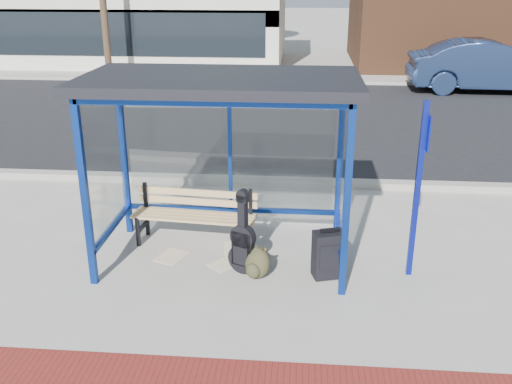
# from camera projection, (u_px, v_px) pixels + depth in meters

# --- Properties ---
(ground) EXTENTS (120.00, 120.00, 0.00)m
(ground) POSITION_uv_depth(u_px,v_px,m) (224.00, 259.00, 7.57)
(ground) COLOR #B2ADA0
(ground) RESTS_ON ground
(curb_near) EXTENTS (60.00, 0.25, 0.12)m
(curb_near) POSITION_uv_depth(u_px,v_px,m) (246.00, 181.00, 10.24)
(curb_near) COLOR gray
(curb_near) RESTS_ON ground
(street_asphalt) EXTENTS (60.00, 10.00, 0.00)m
(street_asphalt) POSITION_uv_depth(u_px,v_px,m) (266.00, 117.00, 15.01)
(street_asphalt) COLOR black
(street_asphalt) RESTS_ON ground
(curb_far) EXTENTS (60.00, 0.25, 0.12)m
(curb_far) POSITION_uv_depth(u_px,v_px,m) (276.00, 81.00, 19.73)
(curb_far) COLOR gray
(curb_far) RESTS_ON ground
(far_sidewalk) EXTENTS (60.00, 4.00, 0.01)m
(far_sidewalk) POSITION_uv_depth(u_px,v_px,m) (278.00, 74.00, 21.52)
(far_sidewalk) COLOR #B2ADA0
(far_sidewalk) RESTS_ON ground
(bus_shelter) EXTENTS (3.30, 1.80, 2.42)m
(bus_shelter) POSITION_uv_depth(u_px,v_px,m) (222.00, 104.00, 6.89)
(bus_shelter) COLOR navy
(bus_shelter) RESTS_ON ground
(storefront_white) EXTENTS (18.00, 6.04, 4.00)m
(storefront_white) POSITION_uv_depth(u_px,v_px,m) (72.00, 12.00, 24.29)
(storefront_white) COLOR silver
(storefront_white) RESTS_ON ground
(bench) EXTENTS (1.73, 0.56, 0.80)m
(bench) POSITION_uv_depth(u_px,v_px,m) (195.00, 213.00, 7.87)
(bench) COLOR black
(bench) RESTS_ON ground
(guitar_bag) EXTENTS (0.40, 0.26, 1.05)m
(guitar_bag) POSITION_uv_depth(u_px,v_px,m) (243.00, 245.00, 7.10)
(guitar_bag) COLOR black
(guitar_bag) RESTS_ON ground
(suitcase) EXTENTS (0.43, 0.34, 0.66)m
(suitcase) POSITION_uv_depth(u_px,v_px,m) (329.00, 255.00, 7.01)
(suitcase) COLOR black
(suitcase) RESTS_ON ground
(backpack) EXTENTS (0.39, 0.38, 0.39)m
(backpack) POSITION_uv_depth(u_px,v_px,m) (257.00, 264.00, 7.04)
(backpack) COLOR #2E2D19
(backpack) RESTS_ON ground
(sign_post) EXTENTS (0.08, 0.28, 2.21)m
(sign_post) POSITION_uv_depth(u_px,v_px,m) (419.00, 181.00, 6.75)
(sign_post) COLOR navy
(sign_post) RESTS_ON ground
(newspaper_a) EXTENTS (0.47, 0.52, 0.01)m
(newspaper_a) POSITION_uv_depth(u_px,v_px,m) (171.00, 256.00, 7.62)
(newspaper_a) COLOR white
(newspaper_a) RESTS_ON ground
(newspaper_b) EXTENTS (0.48, 0.49, 0.01)m
(newspaper_b) POSITION_uv_depth(u_px,v_px,m) (225.00, 264.00, 7.42)
(newspaper_b) COLOR white
(newspaper_b) RESTS_ON ground
(newspaper_c) EXTENTS (0.36, 0.44, 0.01)m
(newspaper_c) POSITION_uv_depth(u_px,v_px,m) (236.00, 248.00, 7.85)
(newspaper_c) COLOR white
(newspaper_c) RESTS_ON ground
(parked_car) EXTENTS (4.97, 1.85, 1.62)m
(parked_car) POSITION_uv_depth(u_px,v_px,m) (489.00, 66.00, 17.97)
(parked_car) COLOR #1A2849
(parked_car) RESTS_ON ground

